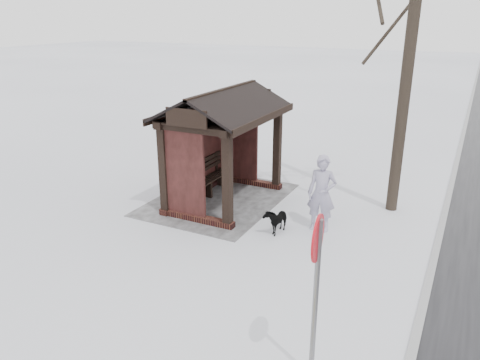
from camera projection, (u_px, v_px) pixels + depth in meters
name	position (u px, v px, depth m)	size (l,w,h in m)	color
ground	(225.00, 201.00, 12.92)	(120.00, 120.00, 0.00)	silver
kerb	(438.00, 242.00, 10.58)	(120.00, 0.15, 0.06)	gray
trampled_patch	(219.00, 199.00, 13.01)	(4.20, 3.20, 0.02)	gray
bus_shelter	(219.00, 123.00, 12.26)	(3.60, 2.40, 3.09)	#331412
pedestrian	(322.00, 193.00, 10.91)	(0.67, 0.44, 1.84)	#A09AB4
dog	(276.00, 219.00, 11.00)	(0.34, 0.75, 0.63)	black
road_sign	(316.00, 265.00, 6.09)	(0.64, 0.12, 2.51)	slate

